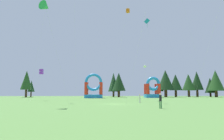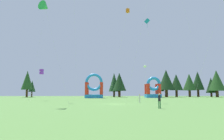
{
  "view_description": "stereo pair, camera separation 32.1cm",
  "coord_description": "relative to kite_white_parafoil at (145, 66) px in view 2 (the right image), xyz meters",
  "views": [
    {
      "loc": [
        -1.86,
        -34.6,
        2.14
      ],
      "look_at": [
        0.0,
        12.03,
        6.94
      ],
      "focal_mm": 33.2,
      "sensor_mm": 36.0,
      "label": 1
    },
    {
      "loc": [
        -1.54,
        -34.62,
        2.14
      ],
      "look_at": [
        0.0,
        12.03,
        6.94
      ],
      "focal_mm": 33.2,
      "sensor_mm": 36.0,
      "label": 2
    }
  ],
  "objects": [
    {
      "name": "tree_row_8",
      "position": [
        27.24,
        32.94,
        -1.59
      ],
      "size": [
        4.8,
        4.8,
        10.04
      ],
      "color": "#4C331E",
      "rests_on": "ground_plane"
    },
    {
      "name": "kite_orange_box",
      "position": [
        -4.53,
        -5.1,
        11.18
      ],
      "size": [
        4.31,
        5.32,
        19.62
      ],
      "color": "orange",
      "rests_on": "ground_plane"
    },
    {
      "name": "tree_row_10",
      "position": [
        32.38,
        28.56,
        -1.73
      ],
      "size": [
        5.96,
        5.96,
        10.08
      ],
      "color": "#4C331E",
      "rests_on": "ground_plane"
    },
    {
      "name": "kite_green_delta",
      "position": [
        -18.7,
        -15.86,
        7.39
      ],
      "size": [
        5.55,
        3.3,
        16.13
      ],
      "color": "green",
      "rests_on": "ground_plane"
    },
    {
      "name": "tree_row_4",
      "position": [
        12.0,
        32.03,
        -3.72
      ],
      "size": [
        3.14,
        3.14,
        6.29
      ],
      "color": "#4C331E",
      "rests_on": "ground_plane"
    },
    {
      "name": "kite_white_parafoil",
      "position": [
        0.0,
        0.0,
        0.0
      ],
      "size": [
        1.53,
        4.2,
        8.28
      ],
      "color": "white",
      "rests_on": "ground_plane"
    },
    {
      "name": "tree_row_6",
      "position": [
        17.63,
        29.95,
        -2.4
      ],
      "size": [
        4.86,
        4.86,
        8.58
      ],
      "color": "#4C331E",
      "rests_on": "ground_plane"
    },
    {
      "name": "tree_row_1",
      "position": [
        -36.72,
        31.49,
        -3.89
      ],
      "size": [
        2.55,
        2.55,
        6.14
      ],
      "color": "#4C331E",
      "rests_on": "ground_plane"
    },
    {
      "name": "person_near_camera",
      "position": [
        -2.75,
        -8.21,
        -6.94
      ],
      "size": [
        0.29,
        0.29,
        1.6
      ],
      "rotation": [
        0.0,
        0.0,
        0.08
      ],
      "color": "silver",
      "rests_on": "ground_plane"
    },
    {
      "name": "person_midfield",
      "position": [
        -2.48,
        -21.61,
        -6.77
      ],
      "size": [
        0.33,
        0.33,
        1.87
      ],
      "rotation": [
        0.0,
        0.0,
        0.02
      ],
      "color": "#33723F",
      "rests_on": "ground_plane"
    },
    {
      "name": "kite_purple_box",
      "position": [
        -24.23,
        1.6,
        -1.17
      ],
      "size": [
        3.28,
        0.79,
        7.31
      ],
      "color": "purple",
      "rests_on": "ground_plane"
    },
    {
      "name": "tree_row_9",
      "position": [
        31.51,
        31.07,
        -3.46
      ],
      "size": [
        3.94,
        3.94,
        7.4
      ],
      "color": "#4C331E",
      "rests_on": "ground_plane"
    },
    {
      "name": "kite_teal_diamond",
      "position": [
        1.25,
        2.36,
        11.43
      ],
      "size": [
        1.21,
        4.92,
        20.04
      ],
      "color": "#0C7F7A",
      "rests_on": "ground_plane"
    },
    {
      "name": "tree_row_7",
      "position": [
        23.22,
        31.41,
        -2.28
      ],
      "size": [
        4.99,
        4.99,
        8.87
      ],
      "color": "#4C331E",
      "rests_on": "ground_plane"
    },
    {
      "name": "tree_row_5",
      "position": [
        13.72,
        29.72,
        -1.52
      ],
      "size": [
        6.14,
        6.14,
        10.22
      ],
      "color": "#4C331E",
      "rests_on": "ground_plane"
    },
    {
      "name": "tree_row_0",
      "position": [
        -37.33,
        28.14,
        -1.8
      ],
      "size": [
        4.09,
        4.09,
        9.56
      ],
      "color": "#4C331E",
      "rests_on": "ground_plane"
    },
    {
      "name": "inflatable_blue_arch",
      "position": [
        -12.8,
        19.34,
        -4.97
      ],
      "size": [
        5.75,
        3.7,
        7.77
      ],
      "color": "#268CD8",
      "rests_on": "ground_plane"
    },
    {
      "name": "inflatable_yellow_castle",
      "position": [
        6.94,
        22.28,
        -5.29
      ],
      "size": [
        4.97,
        4.38,
        7.01
      ],
      "color": "#268CD8",
      "rests_on": "ground_plane"
    },
    {
      "name": "tree_row_3",
      "position": [
        -3.92,
        30.23,
        -2.24
      ],
      "size": [
        5.11,
        5.11,
        9.09
      ],
      "color": "#4C331E",
      "rests_on": "ground_plane"
    },
    {
      "name": "tree_row_2",
      "position": [
        -5.77,
        32.9,
        -2.28
      ],
      "size": [
        4.14,
        4.14,
        9.25
      ],
      "color": "#4C331E",
      "rests_on": "ground_plane"
    },
    {
      "name": "ground_plane",
      "position": [
        -7.7,
        -12.78,
        -7.89
      ],
      "size": [
        120.0,
        120.0,
        0.0
      ],
      "primitive_type": "plane",
      "color": "#5B8C42"
    }
  ]
}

